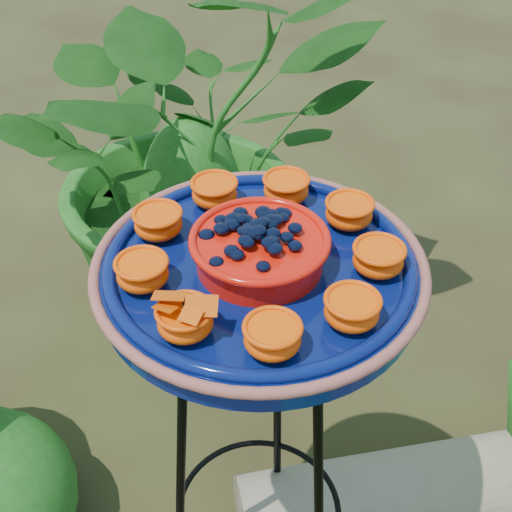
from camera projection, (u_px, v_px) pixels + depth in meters
name	position (u px, v px, depth m)	size (l,w,h in m)	color
tripod_stand	(259.00, 437.00, 1.15)	(0.34, 0.34, 0.83)	black
feeder_dish	(260.00, 265.00, 0.92)	(0.48, 0.48, 0.10)	#061250
driftwood_log	(388.00, 501.00, 1.50)	(0.21, 0.21, 0.62)	gray
shrub_back_left	(189.00, 151.00, 1.81)	(0.93, 0.80, 1.03)	#1A4F15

